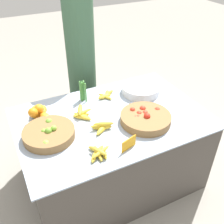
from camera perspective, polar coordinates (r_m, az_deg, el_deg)
ground_plane at (r=2.53m, az=-0.00°, el=-13.97°), size 12.00×12.00×0.00m
market_table at (r=2.27m, az=-0.00°, el=-8.21°), size 1.47×0.99×0.70m
lime_bowl at (r=1.90m, az=-13.56°, el=-4.57°), size 0.37×0.37×0.09m
tomato_basket at (r=2.00m, az=7.25°, el=-1.31°), size 0.38×0.38×0.09m
orange_pile at (r=2.10m, az=-15.55°, el=-0.09°), size 0.16×0.20×0.12m
metal_bowl at (r=2.36m, az=6.27°, el=4.95°), size 0.34×0.34×0.07m
price_sign at (r=1.75m, az=3.70°, el=-6.89°), size 0.12×0.04×0.09m
veg_bundle at (r=2.22m, az=-6.42°, el=4.50°), size 0.05×0.06×0.18m
banana_bunch_front_right at (r=2.30m, az=-1.27°, el=3.71°), size 0.18×0.17×0.04m
banana_bunch_middle_right at (r=2.05m, az=-6.65°, el=-0.54°), size 0.16×0.20×0.06m
banana_bunch_front_left at (r=1.72m, az=-2.97°, el=-8.78°), size 0.17×0.17×0.05m
banana_bunch_middle_left at (r=1.92m, az=-2.16°, el=-3.23°), size 0.17×0.13×0.06m
vendor_person at (r=2.69m, az=-6.68°, el=10.15°), size 0.28×0.28×1.67m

